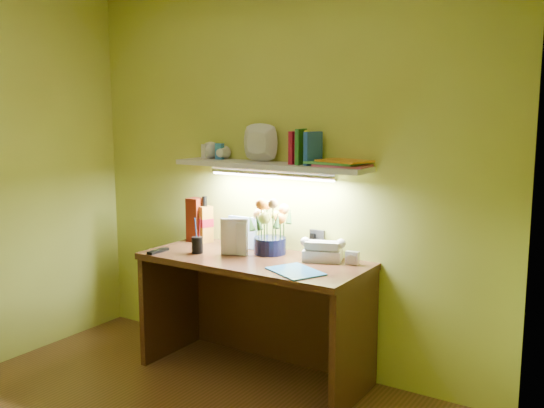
# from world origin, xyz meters

# --- Properties ---
(desk) EXTENTS (1.40, 0.60, 0.75)m
(desk) POSITION_xyz_m (0.00, 1.20, 0.38)
(desk) COLOR #311B0D
(desk) RESTS_ON ground
(flower_bouquet) EXTENTS (0.27, 0.27, 0.36)m
(flower_bouquet) POSITION_xyz_m (0.02, 1.35, 0.93)
(flower_bouquet) COLOR #0C1033
(flower_bouquet) RESTS_ON desk
(telephone) EXTENTS (0.27, 0.24, 0.14)m
(telephone) POSITION_xyz_m (0.38, 1.38, 0.82)
(telephone) COLOR beige
(telephone) RESTS_ON desk
(desk_clock) EXTENTS (0.08, 0.05, 0.08)m
(desk_clock) POSITION_xyz_m (0.57, 1.38, 0.79)
(desk_clock) COLOR #B5B4BA
(desk_clock) RESTS_ON desk
(whisky_bottle) EXTENTS (0.11, 0.11, 0.31)m
(whisky_bottle) POSITION_xyz_m (-0.53, 1.39, 0.91)
(whisky_bottle) COLOR orange
(whisky_bottle) RESTS_ON desk
(whisky_box) EXTENTS (0.10, 0.10, 0.30)m
(whisky_box) POSITION_xyz_m (-0.60, 1.38, 0.90)
(whisky_box) COLOR #58190A
(whisky_box) RESTS_ON desk
(pen_cup) EXTENTS (0.08, 0.08, 0.17)m
(pen_cup) POSITION_xyz_m (-0.37, 1.11, 0.84)
(pen_cup) COLOR black
(pen_cup) RESTS_ON desk
(art_card) EXTENTS (0.21, 0.05, 0.20)m
(art_card) POSITION_xyz_m (-0.22, 1.39, 0.85)
(art_card) COLOR white
(art_card) RESTS_ON desk
(tv_remote) EXTENTS (0.04, 0.16, 0.02)m
(tv_remote) POSITION_xyz_m (-0.59, 0.99, 0.76)
(tv_remote) COLOR black
(tv_remote) RESTS_ON desk
(blue_folder) EXTENTS (0.37, 0.33, 0.01)m
(blue_folder) POSITION_xyz_m (0.38, 1.06, 0.75)
(blue_folder) COLOR #2E7CC0
(blue_folder) RESTS_ON desk
(desk_book_a) EXTENTS (0.17, 0.09, 0.23)m
(desk_book_a) POSITION_xyz_m (-0.22, 1.16, 0.87)
(desk_book_a) COLOR beige
(desk_book_a) RESTS_ON desk
(desk_book_b) EXTENTS (0.15, 0.04, 0.21)m
(desk_book_b) POSITION_xyz_m (-0.21, 1.19, 0.85)
(desk_book_b) COLOR silver
(desk_book_b) RESTS_ON desk
(wall_shelf) EXTENTS (1.31, 0.29, 0.24)m
(wall_shelf) POSITION_xyz_m (0.03, 1.39, 1.34)
(wall_shelf) COLOR silver
(wall_shelf) RESTS_ON ground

